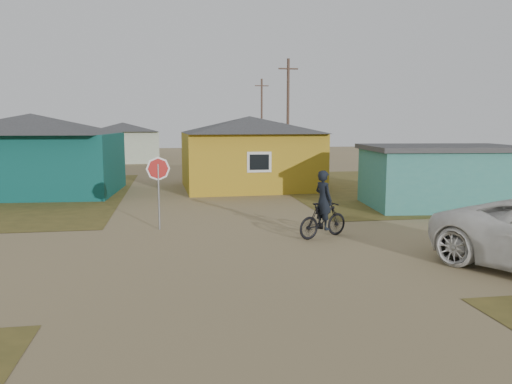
% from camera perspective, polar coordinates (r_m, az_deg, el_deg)
% --- Properties ---
extents(ground, '(120.00, 120.00, 0.00)m').
position_cam_1_polar(ground, '(13.41, -2.08, -7.35)').
color(ground, '#8E7952').
extents(grass_ne, '(20.00, 18.00, 0.00)m').
position_cam_1_polar(grass_ne, '(30.42, 21.52, 0.68)').
color(grass_ne, brown).
rests_on(grass_ne, ground).
extents(house_teal, '(8.93, 7.08, 4.00)m').
position_cam_1_polar(house_teal, '(27.24, -24.14, 4.10)').
color(house_teal, '#0B3F3D').
rests_on(house_teal, ground).
extents(house_yellow, '(7.72, 6.76, 3.90)m').
position_cam_1_polar(house_yellow, '(27.19, -0.74, 4.67)').
color(house_yellow, '#AF881A').
rests_on(house_yellow, ground).
extents(shed_turquoise, '(6.71, 4.93, 2.60)m').
position_cam_1_polar(shed_turquoise, '(22.44, 20.36, 1.73)').
color(shed_turquoise, teal).
rests_on(shed_turquoise, ground).
extents(house_pale_west, '(7.04, 6.15, 3.60)m').
position_cam_1_polar(house_pale_west, '(47.06, -14.92, 5.57)').
color(house_pale_west, '#AAB59C').
rests_on(house_pale_west, ground).
extents(house_beige_east, '(6.95, 6.05, 3.60)m').
position_cam_1_polar(house_beige_east, '(54.13, 2.89, 6.09)').
color(house_beige_east, tan).
rests_on(house_beige_east, ground).
extents(house_pale_north, '(6.28, 5.81, 3.40)m').
position_cam_1_polar(house_pale_north, '(60.13, -21.52, 5.63)').
color(house_pale_north, '#AAB59C').
rests_on(house_pale_north, ground).
extents(utility_pole_near, '(1.40, 0.20, 8.00)m').
position_cam_1_polar(utility_pole_near, '(35.78, 3.67, 8.84)').
color(utility_pole_near, brown).
rests_on(utility_pole_near, ground).
extents(utility_pole_far, '(1.40, 0.20, 8.00)m').
position_cam_1_polar(utility_pole_far, '(51.65, 0.65, 8.55)').
color(utility_pole_far, brown).
rests_on(utility_pole_far, ground).
extents(stop_sign, '(0.79, 0.19, 2.43)m').
position_cam_1_polar(stop_sign, '(16.74, -11.11, 1.80)').
color(stop_sign, gray).
rests_on(stop_sign, ground).
extents(cyclist, '(1.90, 1.24, 2.09)m').
position_cam_1_polar(cyclist, '(15.53, 7.69, -2.42)').
color(cyclist, black).
rests_on(cyclist, ground).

